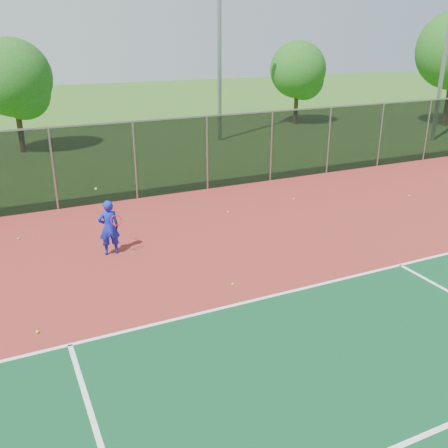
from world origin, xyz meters
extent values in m
plane|color=#2A5819|center=(0.00, 0.00, 0.00)|extent=(120.00, 120.00, 0.00)
cube|color=maroon|center=(0.00, 2.00, 0.01)|extent=(30.00, 20.00, 0.02)
cube|color=white|center=(2.00, 3.00, 0.03)|extent=(22.00, 0.10, 0.00)
cube|color=black|center=(0.00, 12.00, 1.52)|extent=(30.00, 0.04, 3.00)
cube|color=gray|center=(0.00, 12.00, 3.02)|extent=(30.00, 0.06, 0.06)
imported|color=#131EB2|center=(-5.15, 7.23, 0.84)|extent=(0.61, 0.41, 1.65)
cylinder|color=black|center=(-5.00, 6.98, 0.86)|extent=(0.03, 0.15, 0.27)
torus|color=#A51414|center=(-5.00, 6.88, 1.16)|extent=(0.30, 0.13, 0.29)
sphere|color=#B7D518|center=(-5.40, 7.33, 2.02)|extent=(0.07, 0.07, 0.07)
sphere|color=#B7D518|center=(-7.55, 9.50, 0.06)|extent=(0.07, 0.07, 0.07)
sphere|color=#B7D518|center=(2.45, 9.22, 0.06)|extent=(0.07, 0.07, 0.07)
sphere|color=#B7D518|center=(6.86, 7.65, 0.06)|extent=(0.07, 0.07, 0.07)
sphere|color=#B7D518|center=(-0.50, 8.95, 0.06)|extent=(0.07, 0.07, 0.07)
sphere|color=#B7D518|center=(-2.77, 3.92, 0.06)|extent=(0.07, 0.07, 0.07)
sphere|color=#B7D518|center=(-7.57, 3.75, 0.06)|extent=(0.07, 0.07, 0.07)
cylinder|color=gray|center=(4.72, 21.07, 5.96)|extent=(0.24, 0.24, 11.92)
cylinder|color=gray|center=(16.27, 15.46, 5.96)|extent=(0.24, 0.24, 11.92)
cylinder|color=#342112|center=(-6.37, 22.65, 1.13)|extent=(0.30, 0.30, 2.27)
sphere|color=#184F15|center=(-6.37, 22.65, 3.90)|extent=(4.03, 4.03, 4.03)
sphere|color=#184F15|center=(-5.97, 22.35, 3.15)|extent=(2.77, 2.77, 2.77)
cylinder|color=#342112|center=(11.95, 23.93, 1.08)|extent=(0.30, 0.30, 2.16)
sphere|color=#184F15|center=(11.95, 23.93, 3.72)|extent=(3.84, 3.84, 3.84)
sphere|color=#184F15|center=(12.35, 23.63, 3.00)|extent=(2.64, 2.64, 2.64)
cylinder|color=#342112|center=(21.00, 18.90, 1.46)|extent=(0.30, 0.30, 2.92)
camera|label=1|loc=(-7.81, -6.32, 6.12)|focal=40.00mm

